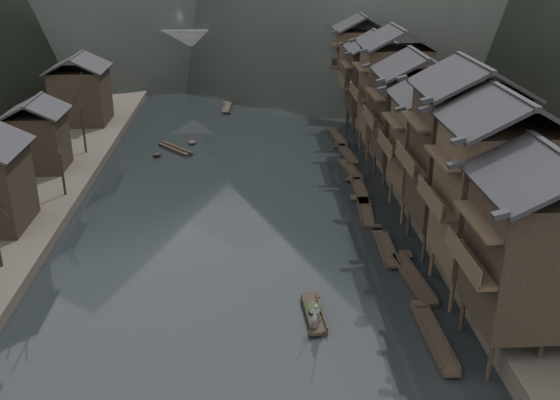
{
  "coord_description": "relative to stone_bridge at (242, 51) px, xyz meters",
  "views": [
    {
      "loc": [
        1.0,
        -38.33,
        23.01
      ],
      "look_at": [
        3.52,
        10.55,
        2.5
      ],
      "focal_mm": 40.0,
      "sensor_mm": 36.0,
      "label": 1
    }
  ],
  "objects": [
    {
      "name": "stone_bridge",
      "position": [
        0.0,
        0.0,
        0.0
      ],
      "size": [
        40.0,
        6.0,
        9.0
      ],
      "color": "#4C4C4F",
      "rests_on": "ground"
    },
    {
      "name": "bamboo_pole",
      "position": [
        5.12,
        -77.2,
        -1.19
      ],
      "size": [
        1.09,
        2.7,
        3.37
      ],
      "primitive_type": "cylinder",
      "rotation": [
        0.7,
        0.0,
        -0.37
      ],
      "color": "#8C7A51",
      "rests_on": "boatman"
    },
    {
      "name": "boatman",
      "position": [
        4.92,
        -77.2,
        -3.77
      ],
      "size": [
        0.74,
        0.57,
        1.8
      ],
      "primitive_type": "imported",
      "rotation": [
        0.0,
        0.0,
        2.92
      ],
      "color": "#5E5E61",
      "rests_on": "hero_sampan"
    },
    {
      "name": "left_houses",
      "position": [
        -20.5,
        -51.88,
        0.55
      ],
      "size": [
        8.1,
        53.2,
        8.73
      ],
      "color": "black",
      "rests_on": "left_bank"
    },
    {
      "name": "midriver_boats",
      "position": [
        -0.59,
        -19.31,
        -4.91
      ],
      "size": [
        17.91,
        44.54,
        0.45
      ],
      "color": "black",
      "rests_on": "water"
    },
    {
      "name": "water",
      "position": [
        0.0,
        -72.0,
        -5.11
      ],
      "size": [
        300.0,
        300.0,
        0.0
      ],
      "primitive_type": "plane",
      "color": "black",
      "rests_on": "ground"
    },
    {
      "name": "hero_sampan",
      "position": [
        5.04,
        -75.45,
        -4.91
      ],
      "size": [
        1.34,
        5.05,
        0.44
      ],
      "color": "black",
      "rests_on": "water"
    },
    {
      "name": "cargo_heap",
      "position": [
        5.05,
        -75.22,
        -4.34
      ],
      "size": [
        1.1,
        1.44,
        0.66
      ],
      "primitive_type": "ellipsoid",
      "color": "black",
      "rests_on": "hero_sampan"
    },
    {
      "name": "stilt_houses",
      "position": [
        17.28,
        -53.18,
        3.5
      ],
      "size": [
        9.0,
        67.6,
        15.17
      ],
      "color": "black",
      "rests_on": "ground"
    },
    {
      "name": "right_bank",
      "position": [
        35.0,
        -32.0,
        -4.21
      ],
      "size": [
        40.0,
        200.0,
        1.8
      ],
      "primitive_type": "cube",
      "color": "#2D2823",
      "rests_on": "ground"
    },
    {
      "name": "bare_trees",
      "position": [
        -17.0,
        -59.0,
        0.9
      ],
      "size": [
        3.64,
        42.01,
        7.27
      ],
      "color": "black",
      "rests_on": "left_bank"
    },
    {
      "name": "moored_sampans",
      "position": [
        11.98,
        -56.86,
        -4.91
      ],
      "size": [
        3.15,
        50.33,
        0.47
      ],
      "color": "black",
      "rests_on": "water"
    }
  ]
}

